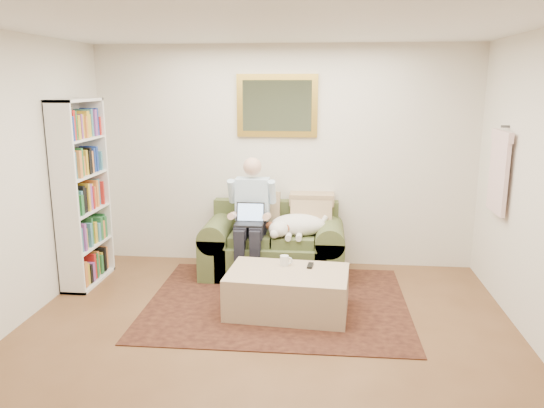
% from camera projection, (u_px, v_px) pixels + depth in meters
% --- Properties ---
extents(room_shell, '(4.51, 5.00, 2.61)m').
position_uv_depth(room_shell, '(262.00, 194.00, 4.20)').
color(room_shell, brown).
rests_on(room_shell, ground).
extents(rug, '(2.59, 2.08, 0.01)m').
position_uv_depth(rug, '(277.00, 302.00, 5.33)').
color(rug, black).
rests_on(rug, room_shell).
extents(sofa, '(1.60, 0.81, 0.96)m').
position_uv_depth(sofa, '(273.00, 251.00, 6.09)').
color(sofa, '#596636').
rests_on(sofa, room_shell).
extents(seated_man, '(0.53, 0.75, 1.35)m').
position_uv_depth(seated_man, '(251.00, 220.00, 5.88)').
color(seated_man, '#8CB8D8').
rests_on(seated_man, sofa).
extents(laptop, '(0.31, 0.25, 0.23)m').
position_uv_depth(laptop, '(250.00, 218.00, 5.82)').
color(laptop, black).
rests_on(laptop, seated_man).
extents(sleeping_dog, '(0.66, 0.41, 0.25)m').
position_uv_depth(sleeping_dog, '(298.00, 225.00, 5.91)').
color(sleeping_dog, white).
rests_on(sleeping_dog, sofa).
extents(ottoman, '(1.18, 0.80, 0.41)m').
position_uv_depth(ottoman, '(288.00, 292.00, 5.07)').
color(ottoman, tan).
rests_on(ottoman, room_shell).
extents(coffee_mug, '(0.08, 0.08, 0.10)m').
position_uv_depth(coffee_mug, '(284.00, 261.00, 5.18)').
color(coffee_mug, white).
rests_on(coffee_mug, ottoman).
extents(tv_remote, '(0.06, 0.15, 0.02)m').
position_uv_depth(tv_remote, '(310.00, 266.00, 5.16)').
color(tv_remote, black).
rests_on(tv_remote, ottoman).
extents(bookshelf, '(0.28, 0.80, 2.00)m').
position_uv_depth(bookshelf, '(82.00, 193.00, 5.69)').
color(bookshelf, white).
rests_on(bookshelf, room_shell).
extents(wall_mirror, '(0.94, 0.04, 0.72)m').
position_uv_depth(wall_mirror, '(277.00, 106.00, 6.13)').
color(wall_mirror, gold).
rests_on(wall_mirror, room_shell).
extents(hanging_shirt, '(0.06, 0.52, 0.90)m').
position_uv_depth(hanging_shirt, '(499.00, 168.00, 5.18)').
color(hanging_shirt, '#F6CBCF').
rests_on(hanging_shirt, room_shell).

